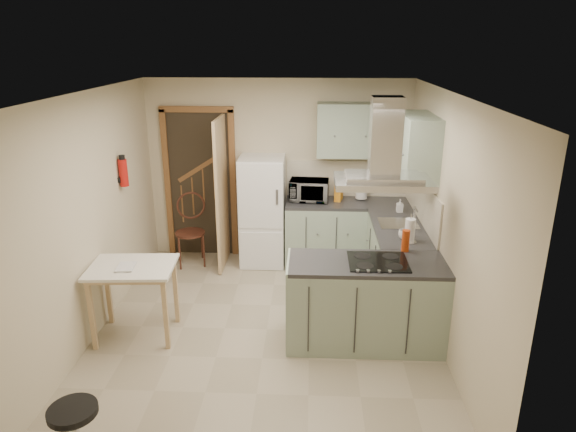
{
  "coord_description": "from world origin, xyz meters",
  "views": [
    {
      "loc": [
        0.45,
        -4.84,
        2.97
      ],
      "look_at": [
        0.21,
        0.45,
        1.15
      ],
      "focal_mm": 32.0,
      "sensor_mm": 36.0,
      "label": 1
    }
  ],
  "objects_px": {
    "peninsula": "(365,303)",
    "bentwood_chair": "(190,233)",
    "microwave": "(309,190)",
    "fridge": "(263,211)",
    "extractor_hood": "(383,182)",
    "drop_leaf_table": "(135,301)"
  },
  "relations": [
    {
      "from": "peninsula",
      "to": "microwave",
      "type": "bearing_deg",
      "value": 106.36
    },
    {
      "from": "peninsula",
      "to": "bentwood_chair",
      "type": "height_order",
      "value": "bentwood_chair"
    },
    {
      "from": "fridge",
      "to": "peninsula",
      "type": "distance_m",
      "value": 2.35
    },
    {
      "from": "drop_leaf_table",
      "to": "bentwood_chair",
      "type": "bearing_deg",
      "value": 81.62
    },
    {
      "from": "extractor_hood",
      "to": "microwave",
      "type": "height_order",
      "value": "extractor_hood"
    },
    {
      "from": "extractor_hood",
      "to": "bentwood_chair",
      "type": "bearing_deg",
      "value": 141.24
    },
    {
      "from": "peninsula",
      "to": "bentwood_chair",
      "type": "distance_m",
      "value": 2.9
    },
    {
      "from": "peninsula",
      "to": "microwave",
      "type": "relative_size",
      "value": 3.0
    },
    {
      "from": "drop_leaf_table",
      "to": "microwave",
      "type": "distance_m",
      "value": 2.76
    },
    {
      "from": "drop_leaf_table",
      "to": "microwave",
      "type": "xyz_separation_m",
      "value": [
        1.78,
        2.01,
        0.64
      ]
    },
    {
      "from": "peninsula",
      "to": "microwave",
      "type": "distance_m",
      "value": 2.19
    },
    {
      "from": "extractor_hood",
      "to": "microwave",
      "type": "relative_size",
      "value": 1.74
    },
    {
      "from": "microwave",
      "to": "fridge",
      "type": "bearing_deg",
      "value": -171.6
    },
    {
      "from": "bentwood_chair",
      "to": "microwave",
      "type": "bearing_deg",
      "value": -11.12
    },
    {
      "from": "drop_leaf_table",
      "to": "extractor_hood",
      "type": "bearing_deg",
      "value": -3.96
    },
    {
      "from": "extractor_hood",
      "to": "peninsula",
      "type": "bearing_deg",
      "value": 180.0
    },
    {
      "from": "extractor_hood",
      "to": "drop_leaf_table",
      "type": "distance_m",
      "value": 2.81
    },
    {
      "from": "peninsula",
      "to": "extractor_hood",
      "type": "bearing_deg",
      "value": 0.0
    },
    {
      "from": "microwave",
      "to": "drop_leaf_table",
      "type": "bearing_deg",
      "value": -127.29
    },
    {
      "from": "fridge",
      "to": "extractor_hood",
      "type": "xyz_separation_m",
      "value": [
        1.32,
        -1.98,
        0.97
      ]
    },
    {
      "from": "peninsula",
      "to": "extractor_hood",
      "type": "xyz_separation_m",
      "value": [
        0.1,
        0.0,
        1.27
      ]
    },
    {
      "from": "fridge",
      "to": "bentwood_chair",
      "type": "relative_size",
      "value": 1.65
    }
  ]
}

